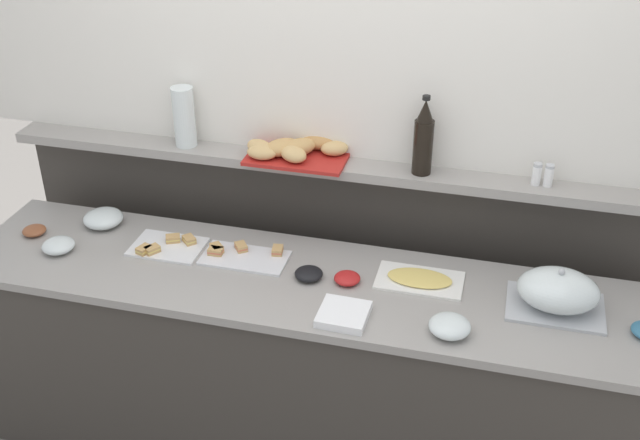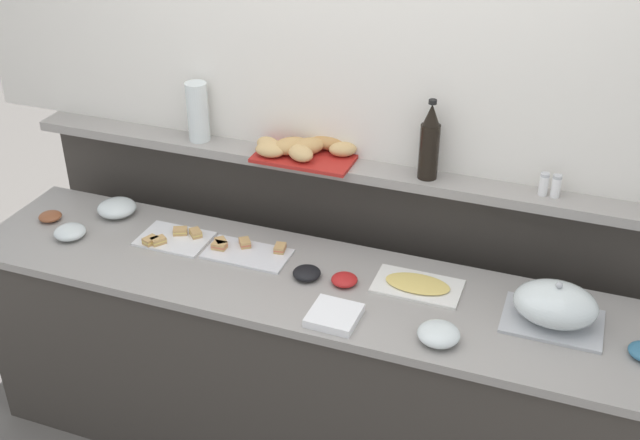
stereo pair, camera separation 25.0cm
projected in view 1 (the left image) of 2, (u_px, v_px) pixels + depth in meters
ground_plane at (344, 361)px, 3.85m from camera, size 12.00×12.00×0.00m
buffet_counter at (312, 371)px, 3.12m from camera, size 2.75×0.60×0.89m
back_ledge_unit at (340, 270)px, 3.43m from camera, size 2.81×0.22×1.20m
sandwich_platter_rear at (243, 255)px, 3.04m from camera, size 0.34×0.18×0.04m
sandwich_platter_side at (167, 246)px, 3.09m from camera, size 0.28×0.20×0.04m
cold_cuts_platter at (420, 279)px, 2.89m from camera, size 0.32×0.19×0.02m
serving_cloche at (558, 292)px, 2.72m from camera, size 0.34×0.24×0.17m
glass_bowl_large at (450, 327)px, 2.62m from camera, size 0.14×0.14×0.06m
glass_bowl_medium at (103, 219)px, 3.24m from camera, size 0.17×0.17×0.07m
glass_bowl_small at (58, 246)px, 3.07m from camera, size 0.13×0.13×0.05m
condiment_bowl_cream at (347, 278)px, 2.89m from camera, size 0.10×0.10×0.03m
condiment_bowl_dark at (309, 274)px, 2.91m from camera, size 0.11×0.11×0.04m
condiment_bowl_teal at (34, 230)px, 3.19m from camera, size 0.10×0.10×0.03m
napkin_stack at (343, 314)px, 2.70m from camera, size 0.17×0.17×0.03m
wine_bottle_dark at (423, 139)px, 2.93m from camera, size 0.08×0.08×0.32m
salt_shaker at (537, 174)px, 2.90m from camera, size 0.03×0.03×0.09m
pepper_shaker at (549, 175)px, 2.89m from camera, size 0.03×0.03×0.09m
bread_basket at (294, 150)px, 3.10m from camera, size 0.44×0.26×0.08m
water_carafe at (184, 117)px, 3.16m from camera, size 0.09×0.09×0.25m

